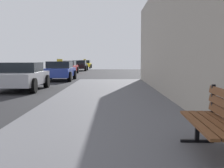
{
  "coord_description": "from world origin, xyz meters",
  "views": [
    {
      "loc": [
        4.03,
        -3.5,
        1.42
      ],
      "look_at": [
        3.99,
        3.95,
        0.82
      ],
      "focal_mm": 49.39,
      "sensor_mm": 36.0,
      "label": 1
    }
  ],
  "objects": [
    {
      "name": "bench",
      "position": [
        5.39,
        0.38,
        0.66
      ],
      "size": [
        0.57,
        1.73,
        0.89
      ],
      "rotation": [
        0.0,
        0.0,
        -0.04
      ],
      "color": "brown",
      "rests_on": "sidewalk"
    },
    {
      "name": "car_yellow",
      "position": [
        -0.22,
        44.31,
        0.65
      ],
      "size": [
        2.05,
        4.38,
        1.43
      ],
      "rotation": [
        0.0,
        0.0,
        3.14
      ],
      "color": "yellow",
      "rests_on": "ground_plane"
    },
    {
      "name": "car_black",
      "position": [
        0.0,
        34.59,
        0.64
      ],
      "size": [
        1.94,
        4.04,
        1.27
      ],
      "rotation": [
        0.0,
        0.0,
        3.14
      ],
      "color": "black",
      "rests_on": "ground_plane"
    },
    {
      "name": "car_silver",
      "position": [
        -0.12,
        10.59,
        0.64
      ],
      "size": [
        1.98,
        4.06,
        1.27
      ],
      "rotation": [
        0.0,
        0.0,
        3.14
      ],
      "color": "#B7B7BF",
      "rests_on": "ground_plane"
    },
    {
      "name": "car_red",
      "position": [
        -0.33,
        26.28,
        0.65
      ],
      "size": [
        1.95,
        4.34,
        1.27
      ],
      "rotation": [
        0.0,
        0.0,
        3.14
      ],
      "color": "red",
      "rests_on": "ground_plane"
    },
    {
      "name": "car_blue",
      "position": [
        0.49,
        17.21,
        0.65
      ],
      "size": [
        1.96,
        4.12,
        1.43
      ],
      "rotation": [
        0.0,
        0.0,
        3.14
      ],
      "color": "#233899",
      "rests_on": "ground_plane"
    }
  ]
}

